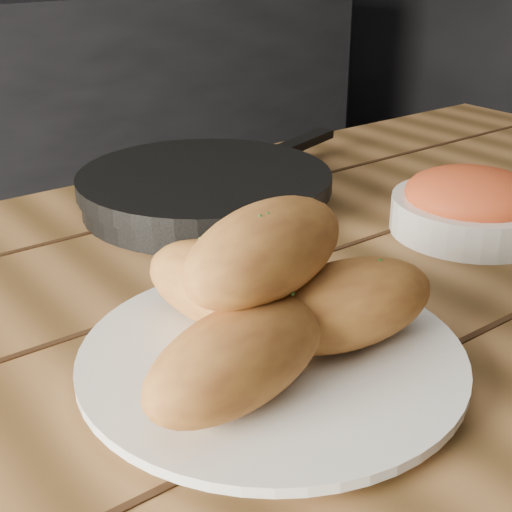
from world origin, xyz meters
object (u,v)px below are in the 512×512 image
at_px(bread_rolls, 269,299).
at_px(skillet, 206,189).
at_px(table, 324,400).
at_px(bowl, 472,205).
at_px(plate, 272,360).

distance_m(bread_rolls, skillet, 0.37).
bearing_deg(table, skillet, 77.77).
height_order(table, bowl, bowl).
xyz_separation_m(plate, bowl, (0.35, 0.09, 0.02)).
bearing_deg(bread_rolls, plate, 30.96).
distance_m(table, bread_rolls, 0.19).
xyz_separation_m(plate, bread_rolls, (-0.01, -0.00, 0.06)).
relative_size(table, bowl, 8.93).
height_order(plate, bread_rolls, bread_rolls).
relative_size(table, skillet, 3.64).
bearing_deg(skillet, table, -102.23).
height_order(table, skillet, skillet).
xyz_separation_m(table, skillet, (0.06, 0.29, 0.12)).
bearing_deg(plate, skillet, 64.51).
distance_m(plate, bowl, 0.36).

